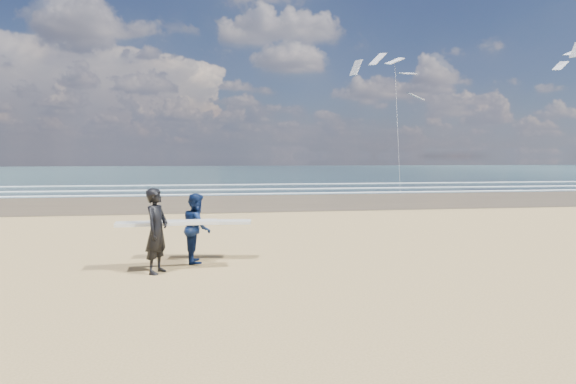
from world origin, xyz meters
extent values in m
cube|color=#4D3E29|center=(20.00, 18.00, 0.01)|extent=(220.00, 12.00, 0.01)
cube|color=#172D33|center=(20.00, 72.00, 0.01)|extent=(220.00, 100.00, 0.02)
cube|color=white|center=(20.00, 22.80, 0.05)|extent=(220.00, 0.50, 0.05)
cube|color=white|center=(20.00, 27.50, 0.05)|extent=(220.00, 0.50, 0.05)
cube|color=white|center=(20.00, 34.00, 0.05)|extent=(220.00, 0.50, 0.05)
imported|color=black|center=(-1.09, 0.63, 0.91)|extent=(0.66, 0.78, 1.82)
cube|color=silver|center=(-0.89, 0.98, 1.03)|extent=(2.23, 0.69, 0.07)
imported|color=#0B1B42|center=(-0.26, 1.64, 0.82)|extent=(0.66, 0.83, 1.64)
cube|color=silver|center=(-0.06, 1.99, 0.91)|extent=(2.25, 0.78, 0.07)
cube|color=slate|center=(13.37, 23.15, 0.05)|extent=(0.12, 0.12, 0.10)
camera|label=1|loc=(-0.10, -10.51, 2.50)|focal=32.00mm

